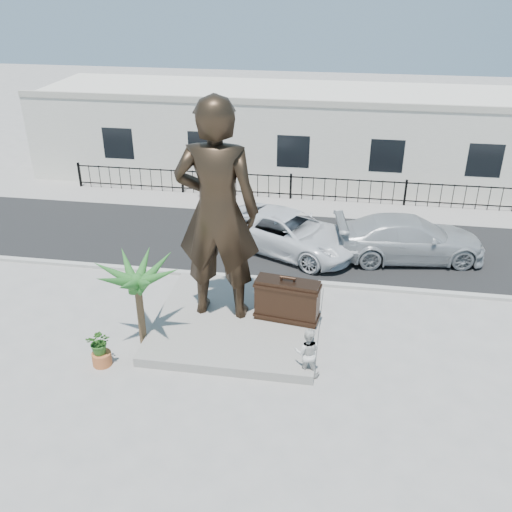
{
  "coord_description": "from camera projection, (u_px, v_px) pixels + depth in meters",
  "views": [
    {
      "loc": [
        2.5,
        -13.57,
        10.43
      ],
      "look_at": [
        0.0,
        2.0,
        2.3
      ],
      "focal_mm": 40.0,
      "sensor_mm": 36.0,
      "label": 1
    }
  ],
  "objects": [
    {
      "name": "palm_tree",
      "position": [
        144.0,
        342.0,
        17.58
      ],
      "size": [
        1.8,
        1.8,
        3.2
      ],
      "primitive_type": null,
      "color": "#235A20",
      "rests_on": "ground"
    },
    {
      "name": "shrub",
      "position": [
        99.0,
        342.0,
        16.27
      ],
      "size": [
        0.79,
        0.72,
        0.77
      ],
      "primitive_type": "imported",
      "rotation": [
        0.0,
        0.0,
        0.18
      ],
      "color": "#2C5B1D",
      "rests_on": "planter"
    },
    {
      "name": "worker",
      "position": [
        206.0,
        182.0,
        27.82
      ],
      "size": [
        1.27,
        0.9,
        1.79
      ],
      "primitive_type": "imported",
      "rotation": [
        0.0,
        0.0,
        -0.22
      ],
      "color": "red",
      "rests_on": "far_sidewalk"
    },
    {
      "name": "curb",
      "position": [
        267.0,
        279.0,
        20.97
      ],
      "size": [
        40.0,
        0.25,
        0.12
      ],
      "primitive_type": "cube",
      "color": "#A5A399",
      "rests_on": "ground"
    },
    {
      "name": "fence",
      "position": [
        291.0,
        187.0,
        28.0
      ],
      "size": [
        22.0,
        0.1,
        1.2
      ],
      "primitive_type": "cube",
      "color": "black",
      "rests_on": "ground"
    },
    {
      "name": "planter",
      "position": [
        102.0,
        359.0,
        16.54
      ],
      "size": [
        0.56,
        0.56,
        0.4
      ],
      "primitive_type": "cylinder",
      "color": "#B35C2F",
      "rests_on": "ground"
    },
    {
      "name": "building",
      "position": [
        300.0,
        133.0,
        30.95
      ],
      "size": [
        28.0,
        7.0,
        4.4
      ],
      "primitive_type": "cube",
      "color": "silver",
      "rests_on": "ground"
    },
    {
      "name": "car_silver",
      "position": [
        409.0,
        238.0,
        22.24
      ],
      "size": [
        6.11,
        3.21,
        1.69
      ],
      "primitive_type": "imported",
      "rotation": [
        0.0,
        0.0,
        1.72
      ],
      "color": "#A4A7A9",
      "rests_on": "street"
    },
    {
      "name": "car_white",
      "position": [
        288.0,
        232.0,
        22.82
      ],
      "size": [
        6.42,
        4.85,
        1.62
      ],
      "primitive_type": "imported",
      "rotation": [
        0.0,
        0.0,
        1.15
      ],
      "color": "silver",
      "rests_on": "street"
    },
    {
      "name": "plinth",
      "position": [
        238.0,
        321.0,
        18.36
      ],
      "size": [
        5.2,
        5.2,
        0.3
      ],
      "primitive_type": "cube",
      "color": "gray",
      "rests_on": "ground"
    },
    {
      "name": "tourist",
      "position": [
        308.0,
        352.0,
        15.88
      ],
      "size": [
        0.74,
        0.58,
        1.53
      ],
      "primitive_type": "imported",
      "rotation": [
        0.0,
        0.0,
        3.14
      ],
      "color": "silver",
      "rests_on": "ground"
    },
    {
      "name": "statue",
      "position": [
        217.0,
        212.0,
        17.04
      ],
      "size": [
        2.56,
        1.69,
        7.0
      ],
      "primitive_type": "imported",
      "rotation": [
        0.0,
        0.0,
        3.15
      ],
      "color": "black",
      "rests_on": "plinth"
    },
    {
      "name": "street",
      "position": [
        278.0,
        240.0,
        24.06
      ],
      "size": [
        40.0,
        7.0,
        0.01
      ],
      "primitive_type": "cube",
      "color": "black",
      "rests_on": "ground"
    },
    {
      "name": "ground",
      "position": [
        245.0,
        354.0,
        17.04
      ],
      "size": [
        100.0,
        100.0,
        0.0
      ],
      "primitive_type": "plane",
      "color": "#9E9991",
      "rests_on": "ground"
    },
    {
      "name": "far_sidewalk",
      "position": [
        289.0,
        205.0,
        27.57
      ],
      "size": [
        40.0,
        2.5,
        0.02
      ],
      "primitive_type": "cube",
      "color": "#9E9991",
      "rests_on": "ground"
    },
    {
      "name": "suitcase",
      "position": [
        287.0,
        300.0,
        17.89
      ],
      "size": [
        2.05,
        0.9,
        1.4
      ],
      "primitive_type": "cube",
      "rotation": [
        0.0,
        0.0,
        -0.14
      ],
      "color": "black",
      "rests_on": "plinth"
    }
  ]
}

